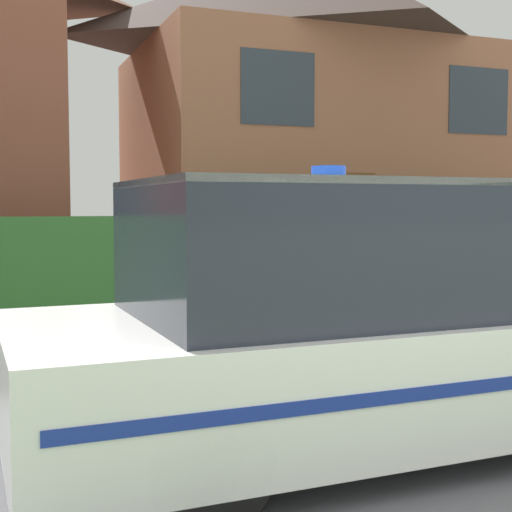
% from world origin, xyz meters
% --- Properties ---
extents(road_strip, '(28.00, 5.82, 0.01)m').
position_xyz_m(road_strip, '(0.00, 3.67, 0.01)').
color(road_strip, '#5B5B60').
rests_on(road_strip, ground).
extents(garden_hedge, '(15.34, 0.77, 1.35)m').
position_xyz_m(garden_hedge, '(0.11, 8.40, 0.67)').
color(garden_hedge, '#3D7F38').
rests_on(garden_hedge, ground).
extents(police_car, '(4.51, 1.90, 1.72)m').
position_xyz_m(police_car, '(-0.01, 2.54, 0.77)').
color(police_car, black).
rests_on(police_car, road_strip).
extents(house_right, '(8.20, 5.98, 7.14)m').
position_xyz_m(house_right, '(4.89, 13.23, 3.65)').
color(house_right, '#A86B4C').
rests_on(house_right, ground).
extents(wheelie_bin, '(0.71, 0.71, 1.07)m').
position_xyz_m(wheelie_bin, '(3.09, 8.69, 0.54)').
color(wheelie_bin, '#23662D').
rests_on(wheelie_bin, ground).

